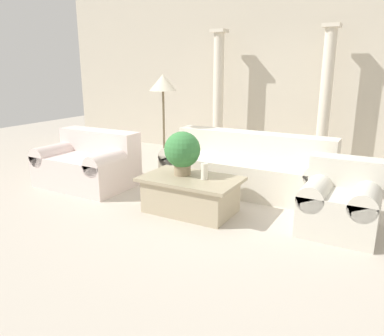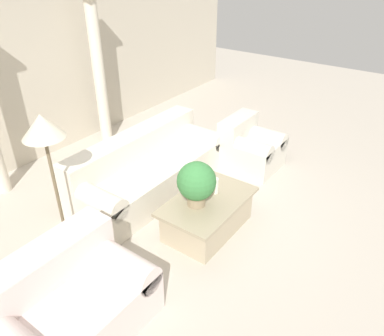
# 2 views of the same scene
# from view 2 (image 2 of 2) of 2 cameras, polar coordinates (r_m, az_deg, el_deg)

# --- Properties ---
(ground_plane) EXTENTS (16.00, 16.00, 0.00)m
(ground_plane) POSITION_cam_2_polar(r_m,az_deg,el_deg) (4.87, -0.82, -6.77)
(ground_plane) COLOR #BCB2A3
(wall_back) EXTENTS (10.00, 0.06, 3.20)m
(wall_back) POSITION_cam_2_polar(r_m,az_deg,el_deg) (6.15, -23.41, 15.53)
(wall_back) COLOR beige
(wall_back) RESTS_ON ground_plane
(sofa_long) EXTENTS (2.36, 0.93, 0.79)m
(sofa_long) POSITION_cam_2_polar(r_m,az_deg,el_deg) (5.19, -6.62, -0.04)
(sofa_long) COLOR beige
(sofa_long) RESTS_ON ground_plane
(loveseat) EXTENTS (1.33, 0.93, 0.79)m
(loveseat) POSITION_cam_2_polar(r_m,az_deg,el_deg) (3.56, -18.47, -18.96)
(loveseat) COLOR silver
(loveseat) RESTS_ON ground_plane
(coffee_table) EXTENTS (1.17, 0.72, 0.43)m
(coffee_table) POSITION_cam_2_polar(r_m,az_deg,el_deg) (4.47, 2.40, -7.07)
(coffee_table) COLOR tan
(coffee_table) RESTS_ON ground_plane
(potted_plant) EXTENTS (0.44, 0.44, 0.53)m
(potted_plant) POSITION_cam_2_polar(r_m,az_deg,el_deg) (4.11, 0.69, -2.17)
(potted_plant) COLOR #937F60
(potted_plant) RESTS_ON coffee_table
(pillar_candle) EXTENTS (0.08, 0.08, 0.19)m
(pillar_candle) POSITION_cam_2_polar(r_m,az_deg,el_deg) (4.42, 3.52, -2.69)
(pillar_candle) COLOR silver
(pillar_candle) RESTS_ON coffee_table
(floor_lamp) EXTENTS (0.42, 0.42, 1.59)m
(floor_lamp) POSITION_cam_2_polar(r_m,az_deg,el_deg) (3.92, -21.66, 4.81)
(floor_lamp) COLOR brown
(floor_lamp) RESTS_ON ground_plane
(column_right) EXTENTS (0.27, 0.27, 2.36)m
(column_right) POSITION_cam_2_polar(r_m,az_deg,el_deg) (6.39, -14.02, 13.90)
(column_right) COLOR beige
(column_right) RESTS_ON ground_plane
(armchair) EXTENTS (0.76, 0.82, 0.76)m
(armchair) POSITION_cam_2_polar(r_m,az_deg,el_deg) (5.78, 8.84, 3.27)
(armchair) COLOR beige
(armchair) RESTS_ON ground_plane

